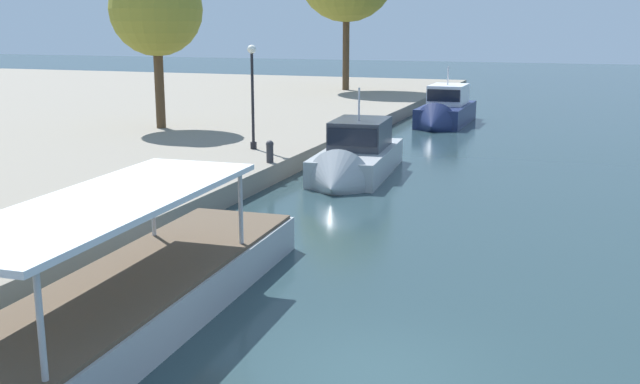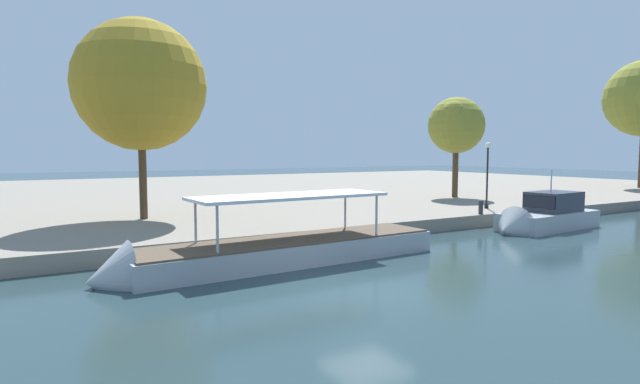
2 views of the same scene
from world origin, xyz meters
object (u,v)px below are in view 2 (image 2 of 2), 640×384
Objects in this scene: tour_boat_2 at (268,256)px; motor_yacht_3 at (542,220)px; tree_3 at (458,126)px; tree_2 at (143,86)px; lamp_post at (487,171)px; mooring_bollard_0 at (481,206)px.

tour_boat_2 is 1.81× the size of motor_yacht_3.
tree_2 is at bearing -177.53° from tree_3.
tour_boat_2 is 1.30× the size of tree_2.
tree_2 is (-2.46, 10.94, 7.73)m from tour_boat_2.
tree_3 is (4.41, 7.07, 3.36)m from lamp_post.
motor_yacht_3 is 23.73m from tree_2.
tree_3 is at bearing -154.39° from tour_boat_2.
lamp_post is at bearing 35.68° from mooring_bollard_0.
tree_2 is (-20.49, 5.99, 4.84)m from lamp_post.
lamp_post is 0.40× the size of tree_2.
tour_boat_2 is 18.92m from lamp_post.
tour_boat_2 reaches higher than mooring_bollard_0.
tour_boat_2 is at bearing -3.66° from motor_yacht_3.
tour_boat_2 is 13.62m from tree_2.
mooring_bollard_0 is (15.35, 3.03, 0.85)m from tour_boat_2.
motor_yacht_3 is (17.35, 0.27, 0.19)m from tour_boat_2.
tree_2 reaches higher than tree_3.
lamp_post reaches higher than tour_boat_2.
lamp_post is 0.53× the size of tree_3.
mooring_bollard_0 is 0.20× the size of lamp_post.
lamp_post is at bearing -102.84° from motor_yacht_3.
motor_yacht_3 is 9.17× the size of mooring_bollard_0.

